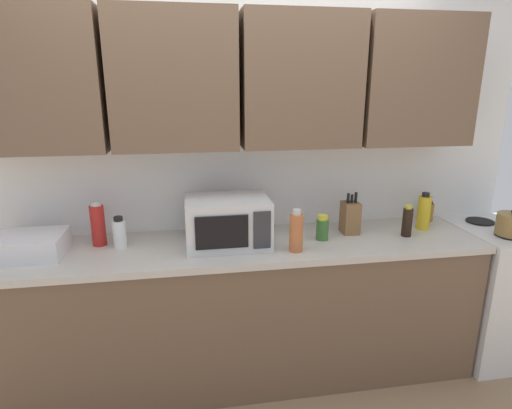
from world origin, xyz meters
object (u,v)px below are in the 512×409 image
Objects in this scene: dish_rack at (28,246)px; bottle_soy_dark at (407,222)px; knife_block at (350,217)px; bottle_amber_vinegar at (428,212)px; bottle_yellow_mustard at (424,212)px; bottle_red_sauce at (98,224)px; bottle_white_jar at (120,233)px; bottle_green_oil at (322,228)px; stove_range at (506,289)px; kettle at (512,224)px; microwave at (227,221)px; bottle_spice_jar at (296,232)px.

bottle_soy_dark is at bearing -1.20° from dish_rack.
bottle_amber_vinegar is at bearing 13.34° from knife_block.
bottle_red_sauce is (-2.03, 0.05, 0.01)m from bottle_yellow_mustard.
bottle_yellow_mustard is 1.30× the size of bottle_white_jar.
bottle_white_jar is (-1.19, 0.07, 0.01)m from bottle_green_oil.
stove_range is 0.57m from kettle.
stove_range is 3.47× the size of bottle_red_sauce.
stove_range is 1.27m from knife_block.
dish_rack is 1.88m from knife_block.
microwave is 3.46× the size of bottle_amber_vinegar.
stove_range is at bearing -24.68° from bottle_amber_vinegar.
bottle_soy_dark is (-0.81, -0.03, 0.54)m from stove_range.
stove_range is at bearing -0.38° from dish_rack.
bottle_soy_dark is at bearing 169.90° from kettle.
bottle_yellow_mustard is at bearing 6.62° from bottle_green_oil.
dish_rack is 1.55× the size of bottle_spice_jar.
bottle_spice_jar reaches higher than kettle.
bottle_spice_jar is at bearing -12.26° from bottle_white_jar.
kettle is 0.49× the size of dish_rack.
microwave reaches higher than dish_rack.
kettle is 0.99m from knife_block.
bottle_green_oil is (0.57, -0.02, -0.07)m from microwave.
knife_block is at bearing 29.79° from bottle_spice_jar.
bottle_spice_jar is at bearing -14.04° from bottle_red_sauce.
bottle_soy_dark is at bearing -178.13° from stove_range.
bottle_green_oil is 0.83× the size of bottle_white_jar.
stove_range is 6.57× the size of bottle_amber_vinegar.
stove_range is at bearing -0.54° from microwave.
bottle_amber_vinegar is at bearing 4.79° from bottle_white_jar.
stove_range is at bearing -4.35° from knife_block.
bottle_green_oil reaches higher than stove_range.
stove_range is 3.06m from dish_rack.
knife_block is (1.88, 0.07, 0.04)m from dish_rack.
dish_rack is 0.38m from bottle_red_sauce.
knife_block is at bearing -1.59° from bottle_red_sauce.
bottle_spice_jar is at bearing -174.47° from stove_range.
dish_rack is 1.90× the size of bottle_soy_dark.
microwave is 1.10m from dish_rack.
bottle_yellow_mustard is (0.50, -0.01, 0.01)m from knife_block.
bottle_green_oil is at bearing -173.38° from bottle_yellow_mustard.
bottle_red_sauce reaches higher than dish_rack.
bottle_yellow_mustard is 1.76× the size of bottle_amber_vinegar.
bottle_green_oil is (-0.21, -0.09, -0.03)m from knife_block.
dish_rack is at bearing 179.28° from bottle_green_oil.
bottle_spice_jar reaches higher than bottle_green_oil.
dish_rack is at bearing -178.53° from bottle_yellow_mustard.
bottle_amber_vinegar is (2.51, 0.21, 0.01)m from dish_rack.
bottle_green_oil is at bearing -157.34° from knife_block.
bottle_yellow_mustard is at bearing 2.82° from microwave.
microwave reaches higher than bottle_yellow_mustard.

